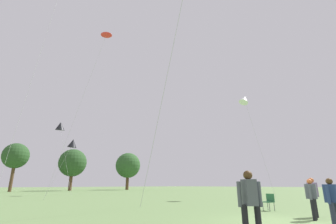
% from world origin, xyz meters
% --- Properties ---
extents(ground_plane, '(300.00, 300.00, 0.00)m').
position_xyz_m(ground_plane, '(0.00, 0.00, 0.00)').
color(ground_plane, '#66844C').
extents(person_child_front, '(0.56, 0.47, 1.62)m').
position_xyz_m(person_child_front, '(2.34, -0.34, 0.94)').
color(person_child_front, black).
rests_on(person_child_front, ground).
extents(person_grey_haired_man, '(0.55, 0.42, 1.53)m').
position_xyz_m(person_grey_haired_man, '(-0.45, -1.75, 0.89)').
color(person_grey_haired_man, '#282D42').
rests_on(person_grey_haired_man, ground).
extents(person_short_left, '(0.55, 0.43, 1.55)m').
position_xyz_m(person_short_left, '(1.28, -0.60, 0.90)').
color(person_short_left, black).
rests_on(person_short_left, ground).
extents(person_photographer, '(0.49, 0.49, 1.67)m').
position_xyz_m(person_photographer, '(-4.17, -0.99, 0.96)').
color(person_photographer, black).
rests_on(person_photographer, ground).
extents(folding_chair, '(0.56, 0.56, 0.86)m').
position_xyz_m(folding_chair, '(3.50, 2.25, 0.51)').
color(folding_chair, '#4C4C51').
rests_on(folding_chair, ground).
extents(small_kite_triangle_green, '(1.40, 2.76, 11.06)m').
position_xyz_m(small_kite_triangle_green, '(13.73, 8.75, 10.42)').
color(small_kite_triangle_green, white).
rests_on(small_kite_triangle_green, ground).
extents(small_kite_stunt_black, '(2.22, 4.10, 10.11)m').
position_xyz_m(small_kite_stunt_black, '(2.01, 31.53, 9.44)').
color(small_kite_stunt_black, black).
rests_on(small_kite_stunt_black, ground).
extents(small_kite_delta_white, '(3.27, 1.80, 7.41)m').
position_xyz_m(small_kite_delta_white, '(3.12, 29.08, 6.76)').
color(small_kite_delta_white, black).
rests_on(small_kite_delta_white, ground).
extents(small_kite_streamer_purple, '(3.73, 4.02, 16.99)m').
position_xyz_m(small_kite_streamer_purple, '(0.63, 16.89, 16.55)').
color(small_kite_streamer_purple, red).
rests_on(small_kite_streamer_purple, ground).
extents(tree_oak_left, '(5.00, 5.00, 9.41)m').
position_xyz_m(tree_oak_left, '(1.22, 52.76, 6.85)').
color(tree_oak_left, '#513823').
rests_on(tree_oak_left, ground).
extents(tree_oak_right, '(6.71, 6.71, 9.78)m').
position_xyz_m(tree_oak_right, '(28.46, 53.32, 6.39)').
color(tree_oak_right, '#513823').
rests_on(tree_oak_right, ground).
extents(tree_pine_center, '(6.33, 6.33, 9.43)m').
position_xyz_m(tree_pine_center, '(13.20, 53.61, 6.23)').
color(tree_pine_center, '#513823').
rests_on(tree_pine_center, ground).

